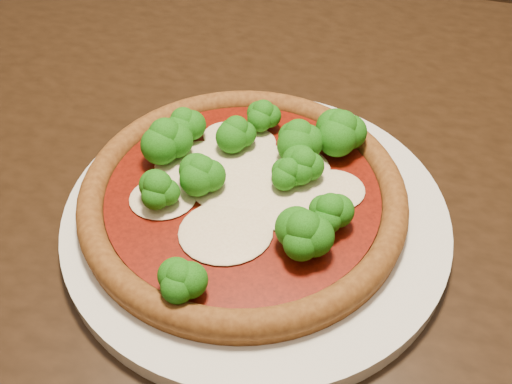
{
  "coord_description": "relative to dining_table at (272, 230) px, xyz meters",
  "views": [
    {
      "loc": [
        -0.06,
        -0.44,
        1.14
      ],
      "look_at": [
        -0.03,
        -0.1,
        0.79
      ],
      "focal_mm": 40.0,
      "sensor_mm": 36.0,
      "label": 1
    }
  ],
  "objects": [
    {
      "name": "dining_table",
      "position": [
        0.0,
        0.0,
        0.0
      ],
      "size": [
        1.54,
        1.26,
        0.75
      ],
      "rotation": [
        0.0,
        0.0,
        -0.36
      ],
      "color": "black",
      "rests_on": "floor"
    },
    {
      "name": "plate",
      "position": [
        -0.02,
        -0.06,
        0.1
      ],
      "size": [
        0.34,
        0.34,
        0.02
      ],
      "primitive_type": "cylinder",
      "color": "silver",
      "rests_on": "dining_table"
    },
    {
      "name": "pizza",
      "position": [
        -0.03,
        -0.05,
        0.12
      ],
      "size": [
        0.29,
        0.29,
        0.06
      ],
      "rotation": [
        0.0,
        0.0,
        -0.07
      ],
      "color": "brown",
      "rests_on": "plate"
    }
  ]
}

